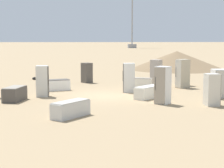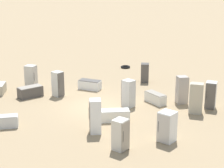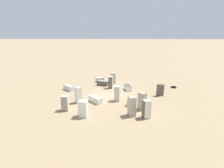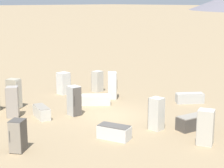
{
  "view_description": "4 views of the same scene",
  "coord_description": "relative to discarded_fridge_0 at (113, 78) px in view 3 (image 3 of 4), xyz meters",
  "views": [
    {
      "loc": [
        1.29,
        21.21,
        3.18
      ],
      "look_at": [
        -0.4,
        1.21,
        0.81
      ],
      "focal_mm": 60.0,
      "sensor_mm": 36.0,
      "label": 1
    },
    {
      "loc": [
        -15.39,
        16.65,
        8.29
      ],
      "look_at": [
        -1.3,
        -0.09,
        1.73
      ],
      "focal_mm": 60.0,
      "sensor_mm": 36.0,
      "label": 2
    },
    {
      "loc": [
        -21.07,
        -3.01,
        7.38
      ],
      "look_at": [
        0.7,
        -0.42,
        1.38
      ],
      "focal_mm": 28.0,
      "sensor_mm": 36.0,
      "label": 3
    },
    {
      "loc": [
        15.14,
        -14.92,
        6.7
      ],
      "look_at": [
        -0.35,
        0.59,
        1.81
      ],
      "focal_mm": 60.0,
      "sensor_mm": 36.0,
      "label": 4
    }
  ],
  "objects": [
    {
      "name": "discarded_fridge_3",
      "position": [
        -12.17,
        -4.52,
        0.01
      ],
      "size": [
        0.82,
        0.85,
        1.73
      ],
      "rotation": [
        0.0,
        0.0,
        0.34
      ],
      "color": "silver",
      "rests_on": "ground_plane"
    },
    {
      "name": "discarded_fridge_11",
      "position": [
        -2.96,
        0.01,
        0.02
      ],
      "size": [
        0.71,
        0.6,
        1.74
      ],
      "rotation": [
        0.0,
        0.0,
        1.58
      ],
      "color": "silver",
      "rests_on": "ground_plane"
    },
    {
      "name": "discarded_fridge_8",
      "position": [
        -5.55,
        -6.73,
        -0.12
      ],
      "size": [
        0.9,
        0.94,
        1.48
      ],
      "rotation": [
        0.0,
        0.0,
        3.73
      ],
      "color": "#4C4742",
      "rests_on": "ground_plane"
    },
    {
      "name": "discarded_fridge_6",
      "position": [
        -4.68,
        5.8,
        -0.52
      ],
      "size": [
        1.66,
        1.83,
        0.68
      ],
      "rotation": [
        0.0,
        0.0,
        5.6
      ],
      "color": "silver",
      "rests_on": "ground_plane"
    },
    {
      "name": "discarded_fridge_7",
      "position": [
        -12.66,
        1.39,
        -0.06
      ],
      "size": [
        0.76,
        0.8,
        1.59
      ],
      "rotation": [
        0.0,
        0.0,
        0.01
      ],
      "color": "white",
      "rests_on": "ground_plane"
    },
    {
      "name": "discarded_fridge_9",
      "position": [
        -3.58,
        -2.53,
        -0.51
      ],
      "size": [
        1.75,
        1.19,
        0.7
      ],
      "rotation": [
        0.0,
        0.0,
        1.88
      ],
      "color": "white",
      "rests_on": "ground_plane"
    },
    {
      "name": "discarded_fridge_5",
      "position": [
        -10.3,
        -4.2,
        0.06
      ],
      "size": [
        0.91,
        0.92,
        1.83
      ],
      "rotation": [
        0.0,
        0.0,
        2.46
      ],
      "color": "#A89E93",
      "rests_on": "ground_plane"
    },
    {
      "name": "discarded_fridge_10",
      "position": [
        -9.17,
        2.95,
        0.08
      ],
      "size": [
        0.88,
        0.88,
        1.88
      ],
      "rotation": [
        0.0,
        0.0,
        5.51
      ],
      "color": "white",
      "rests_on": "ground_plane"
    },
    {
      "name": "discarded_fridge_2",
      "position": [
        -1.66,
        1.4,
        -0.48
      ],
      "size": [
        1.1,
        1.77,
        0.75
      ],
      "rotation": [
        0.0,
        0.0,
        2.92
      ],
      "color": "#4C4742",
      "rests_on": "ground_plane"
    },
    {
      "name": "discarded_fridge_12",
      "position": [
        -8.97,
        -3.1,
        -0.51
      ],
      "size": [
        1.69,
        1.05,
        0.7
      ],
      "rotation": [
        0.0,
        0.0,
        1.28
      ],
      "color": "silver",
      "rests_on": "ground_plane"
    },
    {
      "name": "ground_plane",
      "position": [
        -6.39,
        -0.1,
        -0.86
      ],
      "size": [
        1000.0,
        1000.0,
        0.0
      ],
      "primitive_type": "plane",
      "color": "#9E8460"
    },
    {
      "name": "discarded_fridge_14",
      "position": [
        0.59,
        2.28,
        -0.5
      ],
      "size": [
        1.38,
        1.41,
        0.71
      ],
      "rotation": [
        0.0,
        0.0,
        0.77
      ],
      "color": "#B2A88E",
      "rests_on": "ground_plane"
    },
    {
      "name": "discarded_fridge_4",
      "position": [
        -11.44,
        3.63,
        -0.08
      ],
      "size": [
        0.69,
        0.71,
        1.56
      ],
      "rotation": [
        0.0,
        0.0,
        1.62
      ],
      "color": "beige",
      "rests_on": "ground_plane"
    },
    {
      "name": "discarded_fridge_13",
      "position": [
        -11.87,
        -3.16,
        0.09
      ],
      "size": [
        0.96,
        0.86,
        1.9
      ],
      "rotation": [
        0.0,
        0.0,
        5.12
      ],
      "color": "#B2A88E",
      "rests_on": "ground_plane"
    },
    {
      "name": "discarded_fridge_15",
      "position": [
        -8.03,
        -1.41,
        0.03
      ],
      "size": [
        0.76,
        0.67,
        1.77
      ],
      "rotation": [
        0.0,
        0.0,
        4.62
      ],
      "color": "silver",
      "rests_on": "ground_plane"
    },
    {
      "name": "discarded_fridge_0",
      "position": [
        0.0,
        0.0,
        0.0
      ],
      "size": [
        0.95,
        0.89,
        1.71
      ],
      "rotation": [
        0.0,
        0.0,
        1.98
      ],
      "color": "beige",
      "rests_on": "ground_plane"
    },
    {
      "name": "discarded_fridge_1",
      "position": [
        -8.82,
        1.06,
        -0.52
      ],
      "size": [
        1.81,
        1.85,
        0.67
      ],
      "rotation": [
        0.0,
        0.0,
        2.38
      ],
      "color": "silver",
      "rests_on": "ground_plane"
    },
    {
      "name": "scrap_tire",
      "position": [
        -1.63,
        -9.28,
        -0.77
      ],
      "size": [
        0.85,
        0.85,
        0.18
      ],
      "color": "black",
      "rests_on": "ground_plane"
    }
  ]
}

